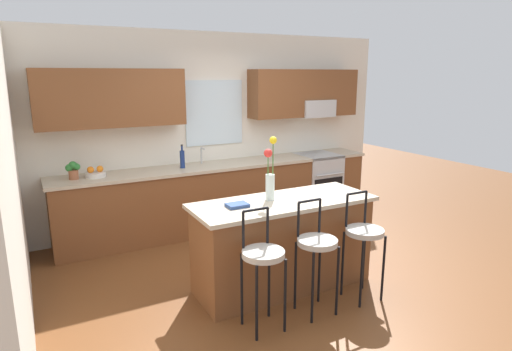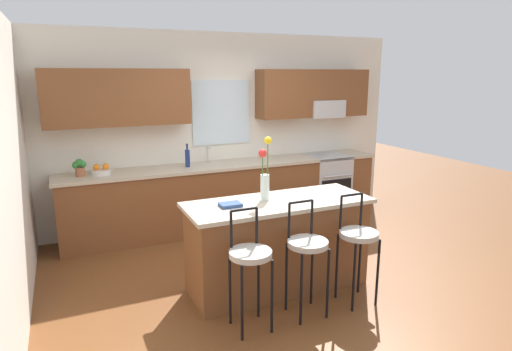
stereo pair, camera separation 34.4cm
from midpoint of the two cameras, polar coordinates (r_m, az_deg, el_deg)
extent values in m
plane|color=brown|center=(4.90, 2.16, -12.68)|extent=(14.00, 14.00, 0.00)
cube|color=silver|center=(4.18, -32.05, 0.31)|extent=(0.12, 4.60, 2.70)
cube|color=silver|center=(6.31, -7.28, 5.95)|extent=(5.60, 0.12, 2.70)
cube|color=brown|center=(5.69, -20.14, 9.53)|extent=(1.77, 0.34, 0.70)
cube|color=brown|center=(6.71, 4.86, 10.72)|extent=(1.77, 0.34, 0.70)
cube|color=silver|center=(6.22, -7.11, 8.17)|extent=(0.85, 0.03, 0.90)
cube|color=#B7BABC|center=(6.80, 6.25, 8.78)|extent=(0.56, 0.36, 0.26)
cube|color=brown|center=(6.17, -5.82, -2.82)|extent=(4.50, 0.60, 0.88)
cube|color=#BCAD93|center=(6.06, -5.92, 1.37)|extent=(4.56, 0.64, 0.04)
cube|color=#B7BABC|center=(5.98, -8.23, 0.65)|extent=(0.54, 0.38, 0.11)
cylinder|color=#B7BABC|center=(6.09, -8.81, 2.59)|extent=(0.02, 0.02, 0.22)
cylinder|color=#B7BABC|center=(6.01, -8.65, 3.53)|extent=(0.02, 0.12, 0.02)
cube|color=#B7BABC|center=(6.89, 6.57, -0.96)|extent=(0.60, 0.60, 0.92)
cube|color=black|center=(6.67, 8.00, -2.00)|extent=(0.52, 0.02, 0.40)
cylinder|color=#B7BABC|center=(6.58, 8.25, 0.11)|extent=(0.50, 0.02, 0.02)
cube|color=brown|center=(4.45, 1.32, -9.23)|extent=(1.77, 0.63, 0.88)
cube|color=#BCAD93|center=(4.29, 1.35, -3.55)|extent=(1.85, 0.71, 0.04)
cylinder|color=black|center=(3.64, -2.73, -16.54)|extent=(0.02, 0.02, 0.66)
cylinder|color=black|center=(3.75, 1.13, -15.59)|extent=(0.02, 0.02, 0.66)
cylinder|color=black|center=(3.86, -4.52, -14.76)|extent=(0.02, 0.02, 0.66)
cylinder|color=black|center=(3.96, -0.84, -13.93)|extent=(0.02, 0.02, 0.66)
cylinder|color=#B2ADA3|center=(3.65, -1.78, -10.27)|extent=(0.36, 0.36, 0.05)
cylinder|color=black|center=(3.64, -4.42, -7.18)|extent=(0.02, 0.02, 0.32)
cylinder|color=black|center=(3.74, -1.12, -6.60)|extent=(0.02, 0.02, 0.32)
cylinder|color=black|center=(3.64, -2.77, -4.52)|extent=(0.23, 0.02, 0.02)
cylinder|color=black|center=(3.88, 4.86, -14.59)|extent=(0.02, 0.02, 0.66)
cylinder|color=black|center=(4.02, 8.18, -13.65)|extent=(0.02, 0.02, 0.66)
cylinder|color=black|center=(4.08, 2.74, -13.07)|extent=(0.02, 0.02, 0.66)
cylinder|color=black|center=(4.22, 5.96, -12.24)|extent=(0.02, 0.02, 0.66)
cylinder|color=#B2ADA3|center=(3.90, 5.55, -8.70)|extent=(0.36, 0.36, 0.05)
cylinder|color=black|center=(3.88, 3.06, -5.85)|extent=(0.02, 0.02, 0.32)
cylinder|color=black|center=(4.00, 5.93, -5.31)|extent=(0.02, 0.02, 0.32)
cylinder|color=black|center=(3.89, 4.56, -3.34)|extent=(0.23, 0.02, 0.02)
cylinder|color=black|center=(4.18, 11.36, -12.70)|extent=(0.02, 0.02, 0.66)
cylinder|color=black|center=(4.34, 14.17, -11.81)|extent=(0.02, 0.02, 0.66)
cylinder|color=black|center=(4.37, 9.07, -11.41)|extent=(0.02, 0.02, 0.66)
cylinder|color=black|center=(4.52, 11.84, -10.63)|extent=(0.02, 0.02, 0.66)
cylinder|color=#B2ADA3|center=(4.21, 11.83, -7.23)|extent=(0.36, 0.36, 0.05)
cylinder|color=black|center=(4.18, 9.53, -4.61)|extent=(0.02, 0.02, 0.32)
cylinder|color=black|center=(4.32, 11.99, -4.12)|extent=(0.02, 0.02, 0.32)
cylinder|color=black|center=(4.21, 10.88, -2.28)|extent=(0.23, 0.02, 0.02)
cylinder|color=silver|center=(4.26, -0.46, -1.58)|extent=(0.09, 0.09, 0.26)
cylinder|color=#3D722D|center=(4.22, -0.10, 1.17)|extent=(0.01, 0.01, 0.52)
sphere|color=yellow|center=(4.17, -0.10, 4.65)|extent=(0.07, 0.07, 0.07)
cylinder|color=#3D722D|center=(4.21, -0.75, 0.29)|extent=(0.01, 0.01, 0.40)
sphere|color=red|center=(4.17, -0.76, 2.94)|extent=(0.08, 0.08, 0.08)
cube|color=navy|center=(4.09, -4.89, -3.93)|extent=(0.20, 0.15, 0.03)
cylinder|color=silver|center=(5.64, -21.97, 0.10)|extent=(0.24, 0.24, 0.06)
sphere|color=orange|center=(5.64, -21.48, 0.80)|extent=(0.08, 0.08, 0.08)
sphere|color=orange|center=(5.63, -22.57, 0.69)|extent=(0.08, 0.08, 0.08)
cylinder|color=navy|center=(5.84, -11.33, 2.08)|extent=(0.06, 0.06, 0.23)
cylinder|color=navy|center=(5.81, -11.39, 3.53)|extent=(0.03, 0.03, 0.07)
cylinder|color=black|center=(5.80, -11.41, 3.91)|extent=(0.03, 0.03, 0.02)
cylinder|color=#9E5B3D|center=(5.62, -24.47, 0.08)|extent=(0.11, 0.11, 0.11)
sphere|color=#2D7A33|center=(5.60, -24.58, 1.23)|extent=(0.09, 0.09, 0.09)
sphere|color=#2D7A33|center=(5.61, -24.96, 0.90)|extent=(0.09, 0.09, 0.09)
sphere|color=#2D7A33|center=(5.59, -24.15, 1.05)|extent=(0.08, 0.08, 0.08)
camera|label=1|loc=(0.17, -91.98, -0.47)|focal=30.45mm
camera|label=2|loc=(0.17, 88.02, 0.47)|focal=30.45mm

